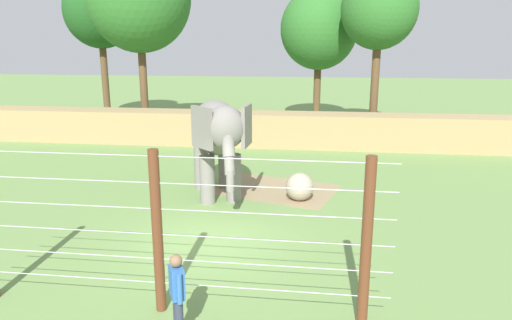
% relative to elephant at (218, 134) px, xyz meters
% --- Properties ---
extents(ground_plane, '(120.00, 120.00, 0.00)m').
position_rel_elephant_xyz_m(ground_plane, '(0.46, -3.65, -2.21)').
color(ground_plane, '#6B8E4C').
extents(dirt_patch, '(4.81, 4.00, 0.01)m').
position_rel_elephant_xyz_m(dirt_patch, '(1.84, 1.11, -2.20)').
color(dirt_patch, '#937F5B').
rests_on(dirt_patch, ground).
extents(embankment_wall, '(36.00, 1.80, 1.68)m').
position_rel_elephant_xyz_m(embankment_wall, '(0.46, 8.40, -1.37)').
color(embankment_wall, tan).
rests_on(embankment_wall, ground).
extents(elephant, '(2.72, 4.27, 3.33)m').
position_rel_elephant_xyz_m(elephant, '(0.00, 0.00, 0.00)').
color(elephant, gray).
rests_on(elephant, ground).
extents(enrichment_ball, '(0.94, 0.94, 0.94)m').
position_rel_elephant_xyz_m(enrichment_ball, '(2.74, 0.06, -1.74)').
color(enrichment_ball, tan).
rests_on(enrichment_ball, ground).
extents(cable_fence, '(8.47, 0.20, 3.26)m').
position_rel_elephant_xyz_m(cable_fence, '(0.41, -6.94, -0.57)').
color(cable_fence, brown).
rests_on(cable_fence, ground).
extents(zookeeper, '(0.40, 0.55, 1.67)m').
position_rel_elephant_xyz_m(zookeeper, '(0.95, -7.90, -1.28)').
color(zookeeper, '#33384C').
rests_on(zookeeper, ground).
extents(tree_left_of_centre, '(4.05, 4.05, 8.95)m').
position_rel_elephant_xyz_m(tree_left_of_centre, '(6.33, 11.77, 4.56)').
color(tree_left_of_centre, brown).
rests_on(tree_left_of_centre, ground).
extents(tree_behind_wall, '(4.52, 4.52, 9.44)m').
position_rel_elephant_xyz_m(tree_behind_wall, '(-10.65, 14.70, 4.82)').
color(tree_behind_wall, brown).
rests_on(tree_behind_wall, ground).
extents(tree_right_of_centre, '(4.72, 4.72, 8.38)m').
position_rel_elephant_xyz_m(tree_right_of_centre, '(3.18, 15.12, 3.67)').
color(tree_right_of_centre, brown).
rests_on(tree_right_of_centre, ground).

